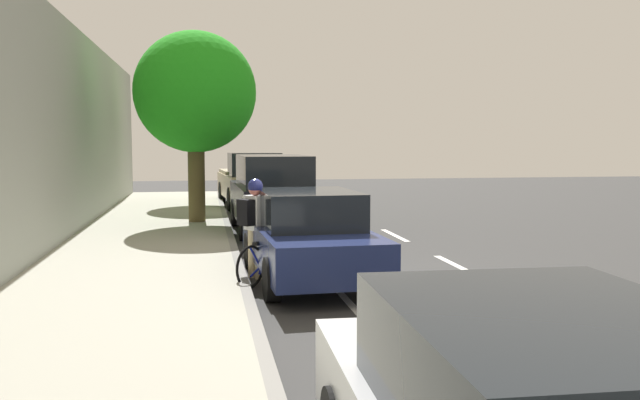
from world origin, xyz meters
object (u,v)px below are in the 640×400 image
parked_sedan_dark_blue_mid (308,236)px  street_tree_near_cyclist (197,107)px  cyclist_with_backpack (254,218)px  parked_pickup_tan_nearest (251,182)px  parked_suv_black_second (273,193)px  bicycle_at_curb (270,261)px  street_tree_mid_block (195,93)px

parked_sedan_dark_blue_mid → street_tree_near_cyclist: street_tree_near_cyclist is taller
parked_sedan_dark_blue_mid → cyclist_with_backpack: cyclist_with_backpack is taller
parked_sedan_dark_blue_mid → cyclist_with_backpack: (0.88, -0.34, 0.29)m
cyclist_with_backpack → street_tree_near_cyclist: 13.17m
parked_pickup_tan_nearest → parked_suv_black_second: parked_suv_black_second is taller
parked_pickup_tan_nearest → bicycle_at_curb: parked_pickup_tan_nearest is taller
parked_pickup_tan_nearest → parked_suv_black_second: size_ratio=1.14×
parked_pickup_tan_nearest → cyclist_with_backpack: bearing=86.2°
street_tree_near_cyclist → parked_pickup_tan_nearest: bearing=-177.5°
street_tree_mid_block → parked_suv_black_second: bearing=146.2°
parked_suv_black_second → parked_sedan_dark_blue_mid: parked_suv_black_second is taller
bicycle_at_curb → street_tree_mid_block: bearing=-80.6°
cyclist_with_backpack → street_tree_near_cyclist: (1.04, -12.89, 2.51)m
parked_pickup_tan_nearest → bicycle_at_curb: 13.43m
cyclist_with_backpack → street_tree_mid_block: size_ratio=0.33×
parked_suv_black_second → parked_sedan_dark_blue_mid: (0.04, 6.23, -0.27)m
parked_sedan_dark_blue_mid → cyclist_with_backpack: bearing=-21.3°
parked_suv_black_second → cyclist_with_backpack: 5.96m
parked_pickup_tan_nearest → cyclist_with_backpack: size_ratio=3.16×
bicycle_at_curb → street_tree_mid_block: 8.41m
parked_sedan_dark_blue_mid → bicycle_at_curb: bearing=8.2°
parked_pickup_tan_nearest → street_tree_mid_block: 6.66m
bicycle_at_curb → street_tree_near_cyclist: street_tree_near_cyclist is taller
street_tree_mid_block → street_tree_near_cyclist: bearing=-90.0°
parked_pickup_tan_nearest → bicycle_at_curb: bearing=87.3°
parked_pickup_tan_nearest → cyclist_with_backpack: 13.00m
parked_pickup_tan_nearest → street_tree_mid_block: (1.89, 5.77, 2.75)m
bicycle_at_curb → cyclist_with_backpack: cyclist_with_backpack is taller
parked_sedan_dark_blue_mid → bicycle_at_curb: 0.76m
parked_suv_black_second → cyclist_with_backpack: bearing=81.1°
parked_pickup_tan_nearest → street_tree_near_cyclist: street_tree_near_cyclist is taller
street_tree_near_cyclist → cyclist_with_backpack: bearing=94.6°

